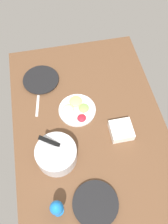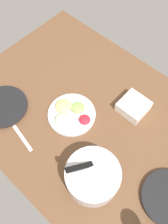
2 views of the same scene
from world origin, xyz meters
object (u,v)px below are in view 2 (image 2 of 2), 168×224
Objects in this scene: dinner_plate_right at (3,107)px; mixing_bowl at (93,176)px; square_bowl_white at (134,106)px; fruit_platter at (71,114)px.

dinner_plate_right is 1.08× the size of mixing_bowl.
mixing_bowl is at bearing 101.90° from square_bowl_white.
mixing_bowl reaches higher than fruit_platter.
mixing_bowl reaches higher than square_bowl_white.
mixing_bowl is 0.97× the size of fruit_platter.
dinner_plate_right is 63.72cm from mixing_bowl.
mixing_bowl is 37.45cm from fruit_platter.
square_bowl_white is (-22.84, -26.18, 1.72)cm from fruit_platter.
fruit_platter is 34.78cm from square_bowl_white.
mixing_bowl is at bearing 150.21° from fruit_platter.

